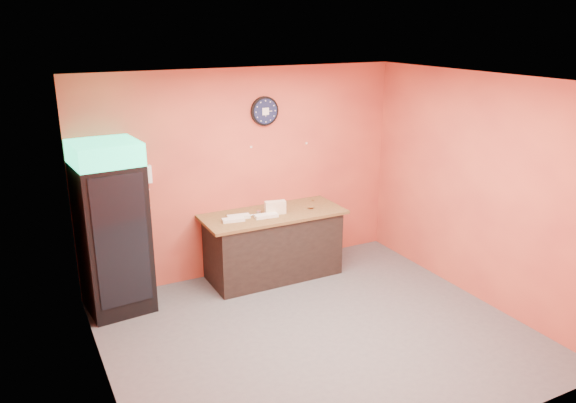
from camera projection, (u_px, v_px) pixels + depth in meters
floor at (317, 333)px, 6.32m from camera, size 4.50×4.50×0.00m
back_wall at (245, 173)px, 7.59m from camera, size 4.50×0.02×2.80m
left_wall at (97, 255)px, 4.92m from camera, size 0.02×4.00×2.80m
right_wall at (478, 189)px, 6.87m from camera, size 0.02×4.00×2.80m
ceiling at (322, 81)px, 5.47m from camera, size 4.50×4.00×0.02m
beverage_cooler at (113, 231)px, 6.56m from camera, size 0.79×0.80×2.07m
prep_counter at (273, 246)px, 7.65m from camera, size 1.75×0.79×0.88m
wall_clock at (265, 111)px, 7.44m from camera, size 0.39×0.06×0.39m
wall_phone at (147, 174)px, 6.92m from camera, size 0.12×0.11×0.22m
butcher_paper at (273, 214)px, 7.51m from camera, size 1.92×0.83×0.04m
sub_roll_stack at (275, 207)px, 7.44m from camera, size 0.29×0.15×0.18m
wrapped_sandwich_left at (233, 220)px, 7.17m from camera, size 0.30×0.15×0.04m
wrapped_sandwich_mid at (266, 216)px, 7.32m from camera, size 0.31×0.15×0.04m
wrapped_sandwich_right at (239, 217)px, 7.29m from camera, size 0.30×0.15×0.04m
kitchen_tool at (259, 213)px, 7.41m from camera, size 0.06×0.06×0.06m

